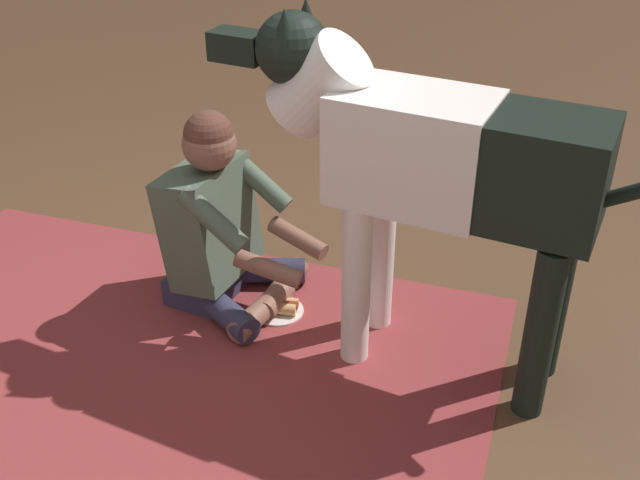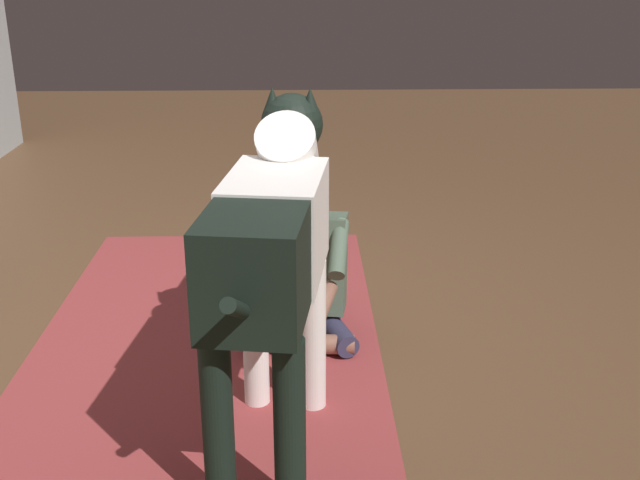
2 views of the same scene
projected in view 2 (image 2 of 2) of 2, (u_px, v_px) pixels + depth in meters
name	position (u px, v px, depth m)	size (l,w,h in m)	color
ground_plane	(251.00, 329.00, 3.88)	(14.26, 14.26, 0.00)	brown
area_rug	(212.00, 323.00, 3.93)	(2.58, 1.66, 0.01)	brown
person_sitting_on_floor	(304.00, 269.00, 3.73)	(0.66, 0.57, 0.84)	#30304B
large_dog	(273.00, 240.00, 2.77)	(1.56, 0.45, 1.28)	white
hot_dog_on_plate	(298.00, 352.00, 3.60)	(0.21, 0.21, 0.06)	white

